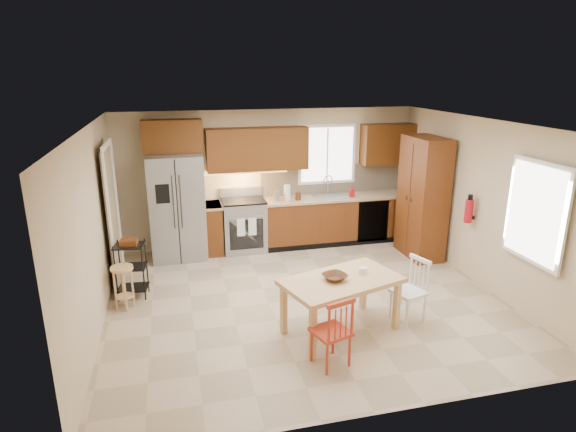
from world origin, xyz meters
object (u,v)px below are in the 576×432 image
at_px(range_stove, 244,226).
at_px(pantry, 423,198).
at_px(chair_white, 409,291).
at_px(table_bowl, 335,280).
at_px(dining_table, 341,306).
at_px(table_jar, 363,272).
at_px(bar_stool, 124,288).
at_px(fire_extinguisher, 469,211).
at_px(refrigerator, 177,207).
at_px(utility_cart, 132,270).
at_px(chair_red, 331,330).
at_px(soap_bottle, 352,192).

xyz_separation_m(range_stove, pantry, (2.98, -0.99, 0.59)).
xyz_separation_m(chair_white, table_bowl, (-1.04, -0.05, 0.29)).
relative_size(dining_table, table_jar, 12.74).
bearing_deg(bar_stool, table_jar, -8.63).
bearing_deg(bar_stool, fire_extinguisher, 10.90).
bearing_deg(table_jar, refrigerator, 126.51).
bearing_deg(dining_table, table_bowl, 162.65).
relative_size(range_stove, chair_white, 1.09).
bearing_deg(table_bowl, utility_cart, 147.05).
distance_m(pantry, chair_white, 2.54).
xyz_separation_m(chair_white, utility_cart, (-3.55, 1.58, -0.00)).
height_order(range_stove, pantry, pantry).
bearing_deg(table_bowl, fire_extinguisher, 23.33).
distance_m(fire_extinguisher, table_jar, 2.38).
height_order(fire_extinguisher, utility_cart, fire_extinguisher).
bearing_deg(bar_stool, range_stove, 56.43).
bearing_deg(refrigerator, chair_white, -46.73).
bearing_deg(chair_red, fire_extinguisher, 14.62).
xyz_separation_m(dining_table, table_bowl, (-0.09, 0.00, 0.36)).
xyz_separation_m(dining_table, chair_white, (0.95, 0.05, 0.07)).
distance_m(range_stove, table_bowl, 3.20).
bearing_deg(dining_table, soap_bottle, 49.66).
relative_size(pantry, chair_red, 2.49).
bearing_deg(fire_extinguisher, table_jar, -154.78).
bearing_deg(soap_bottle, range_stove, 177.60).
relative_size(range_stove, fire_extinguisher, 2.56).
bearing_deg(fire_extinguisher, range_stove, 147.38).
bearing_deg(utility_cart, chair_white, -16.66).
relative_size(chair_white, table_bowl, 2.90).
height_order(range_stove, table_bowl, range_stove).
bearing_deg(chair_red, dining_table, 44.35).
distance_m(refrigerator, fire_extinguisher, 4.76).
bearing_deg(pantry, table_jar, -133.20).
relative_size(soap_bottle, table_bowl, 0.66).
distance_m(fire_extinguisher, table_bowl, 2.78).
distance_m(range_stove, bar_stool, 2.69).
height_order(refrigerator, soap_bottle, refrigerator).
xyz_separation_m(fire_extinguisher, bar_stool, (-5.13, 0.19, -0.79)).
distance_m(refrigerator, pantry, 4.23).
bearing_deg(chair_white, fire_extinguisher, -72.41).
bearing_deg(refrigerator, table_jar, -53.49).
bearing_deg(table_bowl, soap_bottle, 65.59).
bearing_deg(chair_white, pantry, -49.03).
bearing_deg(dining_table, fire_extinguisher, 6.75).
relative_size(refrigerator, soap_bottle, 9.53).
height_order(table_bowl, utility_cart, utility_cart).
bearing_deg(utility_cart, pantry, 13.37).
height_order(pantry, chair_red, pantry).
bearing_deg(pantry, table_bowl, -137.42).
relative_size(refrigerator, pantry, 0.87).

